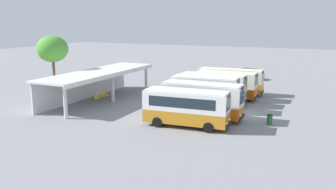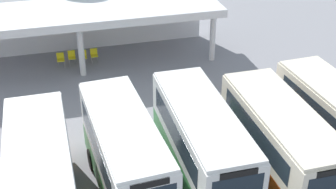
# 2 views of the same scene
# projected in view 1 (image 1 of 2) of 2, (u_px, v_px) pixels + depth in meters

# --- Properties ---
(ground_plane) EXTENTS (180.00, 180.00, 0.00)m
(ground_plane) POSITION_uv_depth(u_px,v_px,m) (243.00, 113.00, 35.75)
(ground_plane) COLOR gray
(city_bus_nearest_orange) EXTENTS (2.78, 7.60, 3.24)m
(city_bus_nearest_orange) POSITION_uv_depth(u_px,v_px,m) (186.00, 107.00, 30.87)
(city_bus_nearest_orange) COLOR black
(city_bus_nearest_orange) RESTS_ON ground
(city_bus_second_in_row) EXTENTS (2.41, 7.75, 3.41)m
(city_bus_second_in_row) POSITION_uv_depth(u_px,v_px,m) (202.00, 99.00, 33.47)
(city_bus_second_in_row) COLOR black
(city_bus_second_in_row) RESTS_ON ground
(city_bus_middle_cream) EXTENTS (2.56, 7.02, 3.52)m
(city_bus_middle_cream) POSITION_uv_depth(u_px,v_px,m) (205.00, 92.00, 36.54)
(city_bus_middle_cream) COLOR black
(city_bus_middle_cream) RESTS_ON ground
(city_bus_fourth_amber) EXTENTS (2.33, 7.36, 3.36)m
(city_bus_fourth_amber) POSITION_uv_depth(u_px,v_px,m) (213.00, 87.00, 39.38)
(city_bus_fourth_amber) COLOR black
(city_bus_fourth_amber) RESTS_ON ground
(city_bus_fifth_blue) EXTENTS (2.47, 7.25, 3.23)m
(city_bus_fifth_blue) POSITION_uv_depth(u_px,v_px,m) (226.00, 84.00, 41.89)
(city_bus_fifth_blue) COLOR black
(city_bus_fifth_blue) RESTS_ON ground
(city_bus_far_end_green) EXTENTS (2.54, 8.18, 3.16)m
(city_bus_far_end_green) POSITION_uv_depth(u_px,v_px,m) (230.00, 80.00, 44.78)
(city_bus_far_end_green) COLOR black
(city_bus_far_end_green) RESTS_ON ground
(parked_car_flank) EXTENTS (3.00, 4.72, 1.62)m
(parked_car_flank) POSITION_uv_depth(u_px,v_px,m) (249.00, 74.00, 56.56)
(parked_car_flank) COLOR black
(parked_car_flank) RESTS_ON ground
(terminal_canopy) EXTENTS (17.31, 4.73, 3.40)m
(terminal_canopy) POSITION_uv_depth(u_px,v_px,m) (95.00, 78.00, 41.35)
(terminal_canopy) COLOR silver
(terminal_canopy) RESTS_ON ground
(waiting_chair_end_by_column) EXTENTS (0.44, 0.44, 0.86)m
(waiting_chair_end_by_column) POSITION_uv_depth(u_px,v_px,m) (96.00, 98.00, 40.31)
(waiting_chair_end_by_column) COLOR slate
(waiting_chair_end_by_column) RESTS_ON ground
(waiting_chair_second_from_end) EXTENTS (0.44, 0.44, 0.86)m
(waiting_chair_second_from_end) POSITION_uv_depth(u_px,v_px,m) (99.00, 97.00, 40.98)
(waiting_chair_second_from_end) COLOR slate
(waiting_chair_second_from_end) RESTS_ON ground
(waiting_chair_middle_seat) EXTENTS (0.44, 0.44, 0.86)m
(waiting_chair_middle_seat) POSITION_uv_depth(u_px,v_px,m) (103.00, 96.00, 41.54)
(waiting_chair_middle_seat) COLOR slate
(waiting_chair_middle_seat) RESTS_ON ground
(waiting_chair_fourth_seat) EXTENTS (0.44, 0.44, 0.86)m
(waiting_chair_fourth_seat) POSITION_uv_depth(u_px,v_px,m) (106.00, 94.00, 42.17)
(waiting_chair_fourth_seat) COLOR slate
(waiting_chair_fourth_seat) RESTS_ON ground
(roadside_tree_behind_canopy) EXTENTS (3.73, 3.73, 7.36)m
(roadside_tree_behind_canopy) POSITION_uv_depth(u_px,v_px,m) (52.00, 49.00, 42.72)
(roadside_tree_behind_canopy) COLOR brown
(roadside_tree_behind_canopy) RESTS_ON ground
(litter_bin_apron) EXTENTS (0.49, 0.49, 0.90)m
(litter_bin_apron) POSITION_uv_depth(u_px,v_px,m) (270.00, 119.00, 31.78)
(litter_bin_apron) COLOR #266633
(litter_bin_apron) RESTS_ON ground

